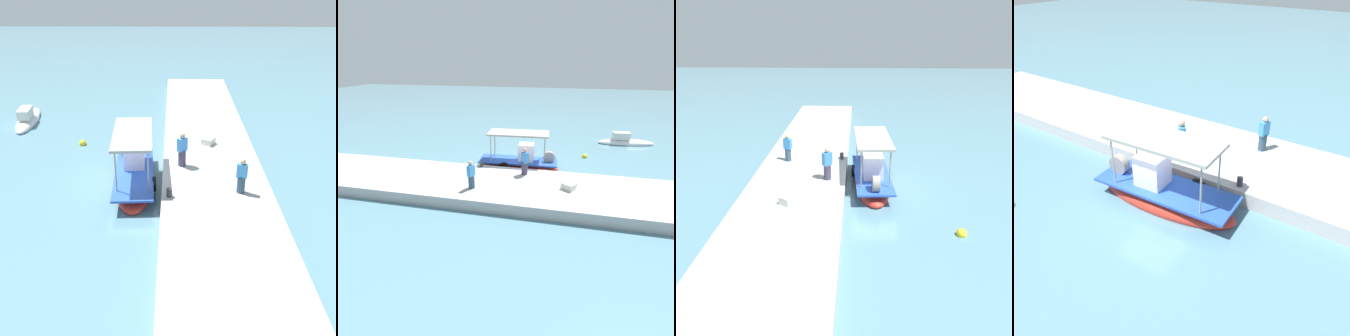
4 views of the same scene
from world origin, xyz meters
TOP-DOWN VIEW (x-y plane):
  - ground_plane at (0.00, 0.00)m, footprint 120.00×120.00m
  - dock_quay at (0.00, -4.14)m, footprint 36.00×5.01m
  - main_fishing_boat at (-0.36, -0.23)m, footprint 5.94×2.24m
  - fisherman_near_bollard at (-2.29, -5.18)m, footprint 0.46×0.52m
  - fisherman_by_crate at (0.38, -2.60)m, footprint 0.55×0.56m
  - mooring_bollard at (-2.72, -1.98)m, footprint 0.24×0.24m
  - cargo_crate at (3.16, -4.16)m, footprint 0.91×0.87m
  - marker_buoy at (4.50, 3.40)m, footprint 0.44×0.44m
  - moored_boat_near at (8.43, 8.05)m, footprint 5.19×1.77m

SIDE VIEW (x-z plane):
  - ground_plane at x=0.00m, z-range 0.00..0.00m
  - marker_buoy at x=4.50m, z-range -0.13..0.31m
  - moored_boat_near at x=8.43m, z-range -0.48..0.91m
  - dock_quay at x=0.00m, z-range 0.00..0.67m
  - main_fishing_boat at x=-0.36m, z-range -1.08..2.05m
  - cargo_crate at x=3.16m, z-range 0.67..1.05m
  - mooring_bollard at x=-2.72m, z-range 0.67..1.05m
  - fisherman_near_bollard at x=-2.29m, z-range 0.59..2.23m
  - fisherman_by_crate at x=0.38m, z-range 0.59..2.35m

